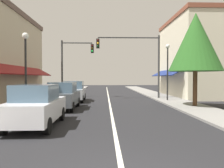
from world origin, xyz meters
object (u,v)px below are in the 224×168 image
(parked_car_nearest_left, at_px, (36,106))
(parked_car_third_left, at_px, (74,91))
(street_lamp_right_mid, at_px, (168,63))
(tree_right_near, at_px, (196,42))
(parked_car_second_left, at_px, (63,96))
(traffic_signal_left_corner, at_px, (72,60))
(traffic_signal_mast_arm, at_px, (138,55))
(street_lamp_left_near, at_px, (26,59))

(parked_car_nearest_left, xyz_separation_m, parked_car_third_left, (0.20, 9.92, 0.00))
(street_lamp_right_mid, relative_size, tree_right_near, 0.76)
(parked_car_second_left, height_order, tree_right_near, tree_right_near)
(street_lamp_right_mid, distance_m, tree_right_near, 4.12)
(parked_car_nearest_left, xyz_separation_m, traffic_signal_left_corner, (-0.48, 13.60, 3.02))
(traffic_signal_left_corner, bearing_deg, parked_car_second_left, -85.75)
(parked_car_third_left, bearing_deg, traffic_signal_mast_arm, 15.49)
(parked_car_second_left, xyz_separation_m, traffic_signal_left_corner, (-0.62, 8.41, 3.02))
(tree_right_near, bearing_deg, street_lamp_left_near, -167.40)
(parked_car_nearest_left, bearing_deg, traffic_signal_mast_arm, 62.52)
(parked_car_second_left, height_order, street_lamp_right_mid, street_lamp_right_mid)
(traffic_signal_left_corner, relative_size, street_lamp_left_near, 1.28)
(tree_right_near, bearing_deg, parked_car_second_left, -176.35)
(parked_car_second_left, bearing_deg, parked_car_nearest_left, -91.12)
(traffic_signal_left_corner, height_order, tree_right_near, tree_right_near)
(traffic_signal_mast_arm, bearing_deg, parked_car_nearest_left, -117.14)
(street_lamp_right_mid, bearing_deg, street_lamp_left_near, -147.73)
(traffic_signal_mast_arm, distance_m, traffic_signal_left_corner, 6.76)
(traffic_signal_left_corner, distance_m, tree_right_near, 12.41)
(parked_car_second_left, xyz_separation_m, street_lamp_left_near, (-1.76, -1.83, 2.24))
(traffic_signal_mast_arm, height_order, street_lamp_right_mid, traffic_signal_mast_arm)
(street_lamp_left_near, bearing_deg, street_lamp_right_mid, 32.27)
(parked_car_nearest_left, height_order, parked_car_third_left, same)
(parked_car_third_left, height_order, street_lamp_right_mid, street_lamp_right_mid)
(parked_car_nearest_left, bearing_deg, street_lamp_right_mid, 48.90)
(street_lamp_right_mid, bearing_deg, tree_right_near, -77.85)
(traffic_signal_left_corner, distance_m, street_lamp_left_near, 10.33)
(parked_car_nearest_left, relative_size, parked_car_third_left, 0.99)
(parked_car_second_left, relative_size, traffic_signal_mast_arm, 0.67)
(parked_car_nearest_left, xyz_separation_m, tree_right_near, (9.12, 5.76, 3.63))
(parked_car_nearest_left, relative_size, parked_car_second_left, 1.00)
(parked_car_nearest_left, relative_size, tree_right_near, 0.63)
(parked_car_nearest_left, distance_m, parked_car_third_left, 9.92)
(traffic_signal_mast_arm, bearing_deg, street_lamp_left_near, -132.42)
(parked_car_third_left, relative_size, traffic_signal_mast_arm, 0.68)
(tree_right_near, bearing_deg, street_lamp_right_mid, 102.15)
(parked_car_third_left, height_order, tree_right_near, tree_right_near)
(parked_car_nearest_left, relative_size, traffic_signal_mast_arm, 0.67)
(parked_car_second_left, xyz_separation_m, traffic_signal_mast_arm, (5.85, 6.51, 3.35))
(parked_car_nearest_left, distance_m, parked_car_second_left, 5.19)
(traffic_signal_mast_arm, bearing_deg, street_lamp_right_mid, -42.10)
(street_lamp_left_near, relative_size, street_lamp_right_mid, 0.93)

